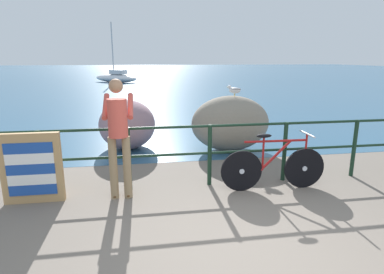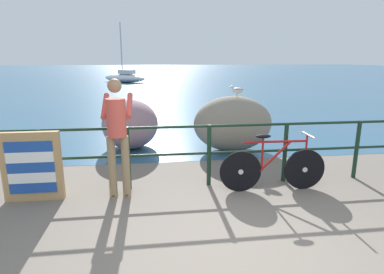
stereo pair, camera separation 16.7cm
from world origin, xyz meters
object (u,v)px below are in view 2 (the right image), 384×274
(bicycle, at_px, (273,167))
(person_at_railing, at_px, (117,133))
(breakwater_boulder_main, at_px, (233,124))
(breakwater_boulder_left, at_px, (130,124))
(sailboat, at_px, (125,77))
(folded_deckchair_stack, at_px, (32,167))
(seagull, at_px, (237,90))

(bicycle, distance_m, person_at_railing, 2.46)
(breakwater_boulder_main, bearing_deg, breakwater_boulder_left, 166.94)
(breakwater_boulder_main, distance_m, sailboat, 21.93)
(person_at_railing, height_order, folded_deckchair_stack, person_at_railing)
(breakwater_boulder_main, xyz_separation_m, breakwater_boulder_left, (-2.31, 0.53, -0.06))
(seagull, xyz_separation_m, sailboat, (-4.00, 21.63, -0.96))
(breakwater_boulder_left, bearing_deg, person_at_railing, -90.27)
(bicycle, relative_size, folded_deckchair_stack, 1.63)
(breakwater_boulder_main, distance_m, breakwater_boulder_left, 2.37)
(bicycle, relative_size, breakwater_boulder_main, 0.96)
(breakwater_boulder_main, relative_size, sailboat, 0.36)
(breakwater_boulder_left, xyz_separation_m, sailboat, (-1.64, 21.04, -0.14))
(folded_deckchair_stack, bearing_deg, breakwater_boulder_main, 31.91)
(folded_deckchair_stack, relative_size, breakwater_boulder_left, 0.69)
(folded_deckchair_stack, distance_m, sailboat, 23.79)
(seagull, bearing_deg, sailboat, -45.49)
(bicycle, distance_m, seagull, 2.46)
(breakwater_boulder_left, bearing_deg, breakwater_boulder_main, -13.06)
(bicycle, distance_m, breakwater_boulder_main, 2.33)
(person_at_railing, bearing_deg, seagull, -47.12)
(breakwater_boulder_left, bearing_deg, bicycle, -50.22)
(person_at_railing, bearing_deg, folded_deckchair_stack, 89.18)
(seagull, distance_m, sailboat, 22.02)
(person_at_railing, relative_size, folded_deckchair_stack, 1.71)
(folded_deckchair_stack, relative_size, breakwater_boulder_main, 0.59)
(bicycle, distance_m, folded_deckchair_stack, 3.63)
(breakwater_boulder_left, bearing_deg, folded_deckchair_stack, -114.56)
(person_at_railing, distance_m, folded_deckchair_stack, 1.33)
(person_at_railing, bearing_deg, breakwater_boulder_main, -45.61)
(bicycle, distance_m, sailboat, 24.22)
(bicycle, bearing_deg, breakwater_boulder_main, 93.41)
(folded_deckchair_stack, relative_size, sailboat, 0.21)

